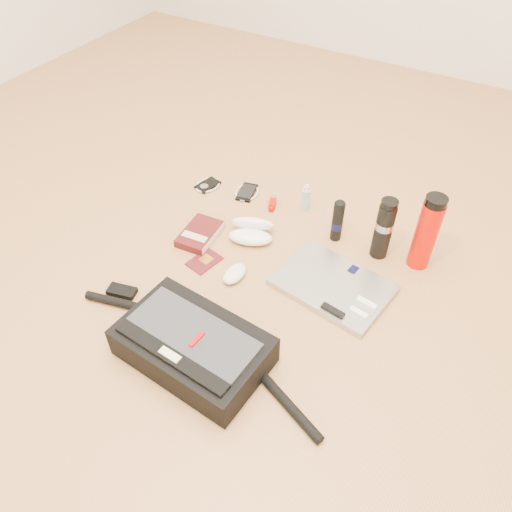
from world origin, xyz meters
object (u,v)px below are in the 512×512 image
Objects in this scene: laptop at (333,285)px; thermos_red at (426,233)px; messenger_bag at (192,346)px; thermos_black at (384,229)px; book at (200,234)px.

thermos_red reaches higher than laptop.
messenger_bag is at bearing -122.18° from thermos_red.
thermos_red is at bearing 62.21° from messenger_bag.
thermos_black is at bearing -169.47° from thermos_red.
thermos_red is at bearing 10.53° from thermos_black.
messenger_bag is at bearing -62.38° from book.
book is 0.67m from thermos_black.
laptop is 0.27m from thermos_black.
messenger_bag is 0.53m from laptop.
book is 0.65× the size of thermos_red.
laptop reaches higher than book.
messenger_bag is 0.77m from thermos_black.
thermos_red is (0.14, 0.03, 0.02)m from thermos_black.
book is at bearing -159.64° from thermos_red.
book is (-0.29, 0.45, -0.04)m from messenger_bag.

